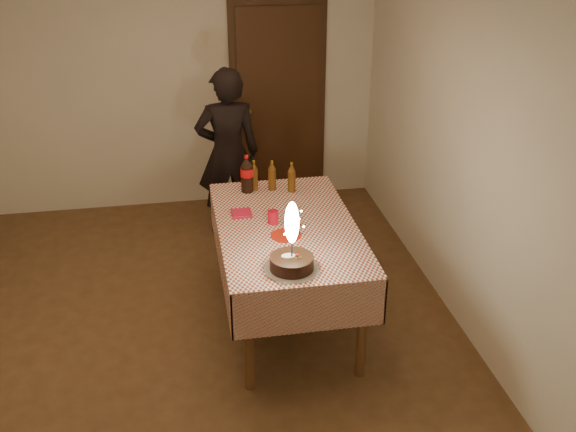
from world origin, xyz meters
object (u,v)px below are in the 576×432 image
Objects in this scene: cola_bottle at (247,174)px; amber_bottle_right at (292,178)px; dining_table at (287,238)px; amber_bottle_left at (254,176)px; clear_cup at (294,219)px; red_cup at (273,217)px; red_plate at (286,235)px; photographer at (228,154)px; amber_bottle_mid at (272,176)px; birthday_cake at (292,254)px.

amber_bottle_right is (0.36, -0.06, -0.03)m from cola_bottle.
amber_bottle_left is at bearing 102.41° from dining_table.
red_cup is at bearing 162.15° from clear_cup.
red_plate is 0.23m from red_cup.
cola_bottle reaches higher than amber_bottle_right.
red_plate is 0.20m from clear_cup.
amber_bottle_mid is at bearing -73.27° from photographer.
photographer reaches higher than cola_bottle.
red_plate is at bearing -75.14° from red_cup.
photographer reaches higher than red_cup.
red_cup is at bearing -84.85° from amber_bottle_left.
amber_bottle_right is at bearing 66.34° from red_cup.
red_cup is at bearing -82.94° from photographer.
red_cup is at bearing -98.22° from amber_bottle_mid.
birthday_cake is 1.91× the size of amber_bottle_right.
amber_bottle_right is 1.00× the size of amber_bottle_mid.
clear_cup is 0.72m from cola_bottle.
photographer reaches higher than birthday_cake.
dining_table is 6.75× the size of amber_bottle_left.
birthday_cake reaches higher than cola_bottle.
red_plate is 2.44× the size of clear_cup.
red_plate is 0.13× the size of photographer.
red_cup reaches higher than clear_cup.
red_plate is 0.86× the size of amber_bottle_right.
amber_bottle_right is at bearing 76.65° from red_plate.
clear_cup is 0.60m from amber_bottle_right.
dining_table is 17.20× the size of red_cup.
red_plate is at bearing -92.11° from amber_bottle_mid.
dining_table is at bearing -79.85° from photographer.
dining_table is at bearing -176.79° from clear_cup.
cola_bottle is at bearing 102.15° from red_plate.
amber_bottle_right reaches higher than red_plate.
clear_cup is at bearing 3.21° from dining_table.
amber_bottle_left is 0.92m from photographer.
dining_table is 0.21m from red_plate.
photographer is (-0.29, 1.59, 0.09)m from dining_table.
amber_bottle_mid is (0.07, 1.29, 0.01)m from birthday_cake.
cola_bottle is 0.19× the size of photographer.
birthday_cake is 2.22× the size of red_plate.
birthday_cake is 0.68m from red_cup.
amber_bottle_mid is at bearing 1.45° from cola_bottle.
amber_bottle_right reaches higher than red_cup.
birthday_cake is 5.42× the size of clear_cup.
amber_bottle_right is at bearing -66.66° from photographer.
red_cup is 0.39× the size of amber_bottle_right.
dining_table is at bearing -72.00° from cola_bottle.
dining_table is at bearing -89.51° from amber_bottle_mid.
red_plate is at bearing -118.12° from clear_cup.
clear_cup is 0.72m from amber_bottle_left.
amber_bottle_mid is at bearing -10.24° from amber_bottle_left.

